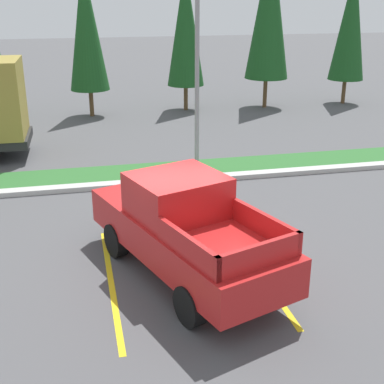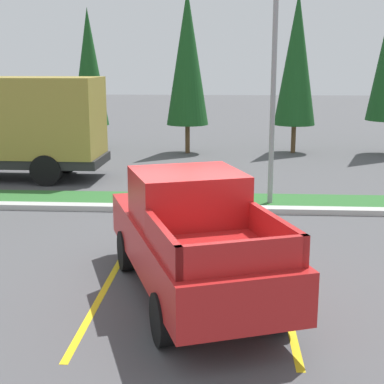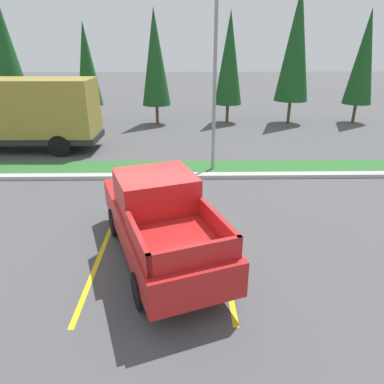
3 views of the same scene
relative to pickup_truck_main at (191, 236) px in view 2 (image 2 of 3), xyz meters
name	(u,v)px [view 2 (image 2 of 3)]	position (x,y,z in m)	size (l,w,h in m)	color
ground_plane	(189,282)	(-0.07, 0.55, -1.04)	(120.00, 120.00, 0.00)	#4C4C4F
parking_line_near	(103,293)	(-1.53, -0.05, -1.04)	(0.12, 4.80, 0.01)	yellow
parking_line_far	(284,297)	(1.57, -0.05, -1.04)	(0.12, 4.80, 0.01)	yellow
curb_strip	(202,209)	(-0.07, 5.55, -0.97)	(56.00, 0.40, 0.15)	#B2B2AD
grass_median	(204,201)	(-0.07, 6.65, -1.01)	(56.00, 1.80, 0.06)	#2D662D
pickup_truck_main	(191,236)	(0.00, 0.00, 0.00)	(3.53, 5.55, 2.10)	black
cargo_truck_distant	(6,124)	(-6.86, 9.65, 0.81)	(6.84, 2.59, 3.40)	black
street_light	(275,49)	(1.77, 6.31, 3.17)	(0.24, 1.49, 7.31)	gray
cypress_tree_left_inner	(89,67)	(-5.60, 16.34, 2.61)	(1.61, 1.61, 6.21)	brown
cypress_tree_center	(187,57)	(-1.18, 15.58, 3.03)	(1.80, 1.80, 6.91)	brown
cypress_tree_right_inner	(297,59)	(3.43, 15.96, 2.97)	(1.77, 1.77, 6.81)	brown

